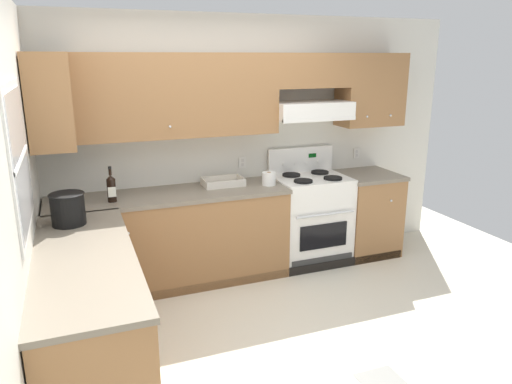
% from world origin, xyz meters
% --- Properties ---
extents(ground_plane, '(7.04, 7.04, 0.00)m').
position_xyz_m(ground_plane, '(0.00, 0.00, 0.00)').
color(ground_plane, beige).
extents(floor_accent_tile, '(0.30, 0.30, 0.01)m').
position_xyz_m(floor_accent_tile, '(0.58, -0.78, 0.00)').
color(floor_accent_tile, slate).
rests_on(floor_accent_tile, ground_plane).
extents(wall_back, '(4.68, 0.57, 2.55)m').
position_xyz_m(wall_back, '(0.40, 1.53, 1.48)').
color(wall_back, silver).
rests_on(wall_back, ground_plane).
extents(wall_left, '(0.47, 4.00, 2.55)m').
position_xyz_m(wall_left, '(-1.59, 0.23, 1.34)').
color(wall_left, silver).
rests_on(wall_left, ground_plane).
extents(counter_back_run, '(3.60, 0.65, 0.91)m').
position_xyz_m(counter_back_run, '(0.04, 1.24, 0.45)').
color(counter_back_run, olive).
rests_on(counter_back_run, ground_plane).
extents(counter_left_run, '(0.63, 1.91, 0.91)m').
position_xyz_m(counter_left_run, '(-1.24, -0.00, 0.45)').
color(counter_left_run, olive).
rests_on(counter_left_run, ground_plane).
extents(stove, '(0.76, 0.62, 1.20)m').
position_xyz_m(stove, '(1.06, 1.25, 0.48)').
color(stove, white).
rests_on(stove, ground_plane).
extents(wine_bottle, '(0.08, 0.08, 0.32)m').
position_xyz_m(wine_bottle, '(-0.96, 1.16, 1.04)').
color(wine_bottle, black).
rests_on(wine_bottle, counter_back_run).
extents(bowl, '(0.40, 0.26, 0.08)m').
position_xyz_m(bowl, '(0.12, 1.35, 0.93)').
color(bowl, beige).
rests_on(bowl, counter_back_run).
extents(bucket, '(0.26, 0.26, 0.25)m').
position_xyz_m(bucket, '(-1.32, 0.66, 1.04)').
color(bucket, black).
rests_on(bucket, counter_left_run).
extents(paper_towel_roll, '(0.14, 0.14, 0.13)m').
position_xyz_m(paper_towel_roll, '(0.55, 1.20, 0.97)').
color(paper_towel_roll, white).
rests_on(paper_towel_roll, counter_back_run).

